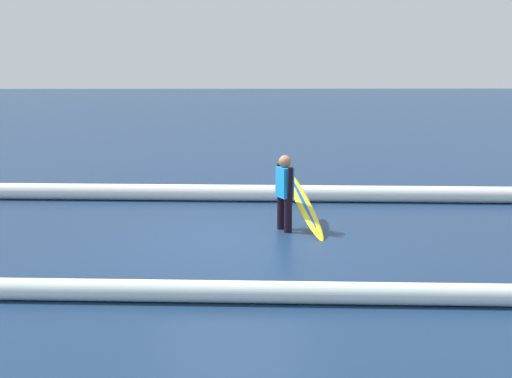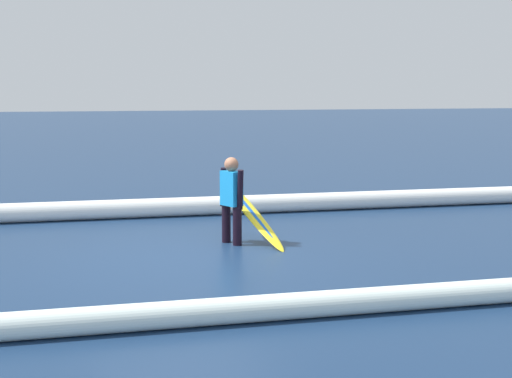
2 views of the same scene
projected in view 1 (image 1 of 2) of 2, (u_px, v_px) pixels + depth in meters
name	position (u px, v px, depth m)	size (l,w,h in m)	color
ground_plane	(231.00, 240.00, 11.08)	(164.73, 164.73, 0.00)	navy
surfer	(285.00, 189.00, 11.59)	(0.32, 0.55, 1.36)	black
surfboard	(303.00, 203.00, 11.80)	(0.74, 1.93, 0.96)	yellow
wave_crest_foreground	(183.00, 192.00, 14.36)	(0.36, 0.36, 22.68)	white
wave_crest_midground	(0.00, 289.00, 8.21)	(0.28, 0.28, 25.27)	white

